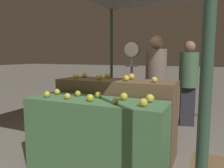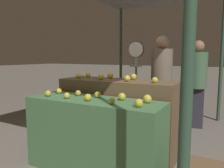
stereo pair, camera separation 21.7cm
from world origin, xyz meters
TOP-DOWN VIEW (x-y plane):
  - display_counter_front at (0.00, 0.00)m, footprint 1.64×0.55m
  - display_counter_back at (0.00, 0.60)m, footprint 1.64×0.55m
  - apple_front_0 at (-0.60, -0.12)m, footprint 0.08×0.08m
  - apple_front_1 at (-0.30, -0.11)m, footprint 0.07×0.07m
  - apple_front_2 at (0.00, -0.11)m, footprint 0.08×0.08m
  - apple_front_3 at (0.31, -0.12)m, footprint 0.07×0.07m
  - apple_front_4 at (0.61, -0.12)m, footprint 0.08×0.08m
  - apple_front_5 at (-0.61, 0.10)m, footprint 0.08×0.08m
  - apple_front_6 at (-0.29, 0.10)m, footprint 0.07×0.07m
  - apple_front_7 at (-0.01, 0.11)m, footprint 0.08×0.08m
  - apple_front_8 at (0.31, 0.11)m, footprint 0.09×0.09m
  - apple_front_9 at (0.61, 0.11)m, footprint 0.09×0.09m
  - apple_back_0 at (-0.58, 0.49)m, footprint 0.08×0.08m
  - apple_back_1 at (-0.20, 0.49)m, footprint 0.08×0.08m
  - apple_back_2 at (0.19, 0.50)m, footprint 0.08×0.08m
  - apple_back_3 at (0.56, 0.50)m, footprint 0.07×0.07m
  - apple_back_4 at (-0.57, 0.71)m, footprint 0.07×0.07m
  - apple_back_5 at (-0.18, 0.72)m, footprint 0.09×0.09m
  - apple_back_6 at (0.19, 0.71)m, footprint 0.09×0.09m
  - produce_scale at (0.01, 1.22)m, footprint 0.26×0.20m
  - person_vendor_at_scale at (0.33, 1.58)m, footprint 0.46×0.46m
  - person_customer_left at (0.80, 2.32)m, footprint 0.43×0.43m

SIDE VIEW (x-z plane):
  - display_counter_front at x=0.00m, z-range 0.00..0.88m
  - display_counter_back at x=0.00m, z-range 0.00..1.05m
  - apple_front_3 at x=0.31m, z-range 0.88..0.95m
  - apple_front_1 at x=-0.30m, z-range 0.88..0.95m
  - apple_front_6 at x=-0.29m, z-range 0.88..0.95m
  - apple_front_5 at x=-0.61m, z-range 0.88..0.95m
  - apple_front_0 at x=-0.60m, z-range 0.88..0.95m
  - apple_front_7 at x=-0.01m, z-range 0.88..0.95m
  - apple_front_2 at x=0.00m, z-range 0.88..0.96m
  - apple_front_4 at x=0.61m, z-range 0.88..0.96m
  - apple_front_8 at x=0.31m, z-range 0.88..0.96m
  - apple_front_9 at x=0.61m, z-range 0.88..0.97m
  - person_customer_left at x=0.80m, z-range 0.13..1.79m
  - person_vendor_at_scale at x=0.33m, z-range 0.14..1.85m
  - apple_back_3 at x=0.56m, z-range 1.05..1.12m
  - apple_back_4 at x=-0.57m, z-range 1.05..1.12m
  - apple_back_2 at x=0.19m, z-range 1.05..1.13m
  - apple_back_0 at x=-0.58m, z-range 1.05..1.13m
  - apple_back_1 at x=-0.20m, z-range 1.05..1.13m
  - apple_back_6 at x=0.19m, z-range 1.05..1.13m
  - apple_back_5 at x=-0.18m, z-range 1.05..1.13m
  - produce_scale at x=0.01m, z-range 0.35..1.96m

